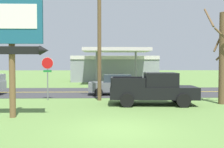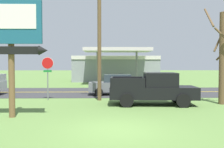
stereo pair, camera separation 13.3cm
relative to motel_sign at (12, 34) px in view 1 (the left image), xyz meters
The scene contains 10 objects.
ground_plane 6.51m from the motel_sign, 25.87° to the right, with size 180.00×180.00×0.00m, color #5B7F3D.
road_asphalt 12.32m from the motel_sign, 66.16° to the left, with size 140.00×8.00×0.02m, color #333335.
road_centre_line 12.31m from the motel_sign, 66.16° to the left, with size 126.00×0.20×0.01m, color gold.
motel_sign is the anchor object (origin of this frame).
stop_sign 6.13m from the motel_sign, 86.98° to the left, with size 0.80×0.08×2.95m.
utility_pole 6.90m from the motel_sign, 55.48° to the left, with size 1.76×0.26×9.12m.
bare_tree 12.12m from the motel_sign, 18.18° to the left, with size 2.10×2.09×6.07m.
gas_station 26.00m from the motel_sign, 77.33° to the left, with size 12.00×11.50×4.40m.
pickup_black_parked_on_lawn 8.60m from the motel_sign, 26.78° to the left, with size 5.31×2.47×1.96m.
car_grey_near_lane 10.53m from the motel_sign, 59.59° to the left, with size 4.20×2.00×1.64m.
Camera 1 is at (-0.55, -9.62, 2.49)m, focal length 41.32 mm.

